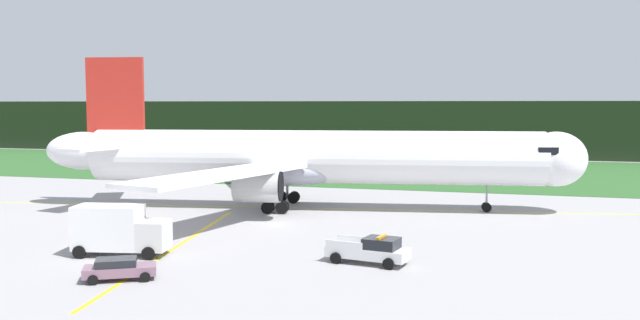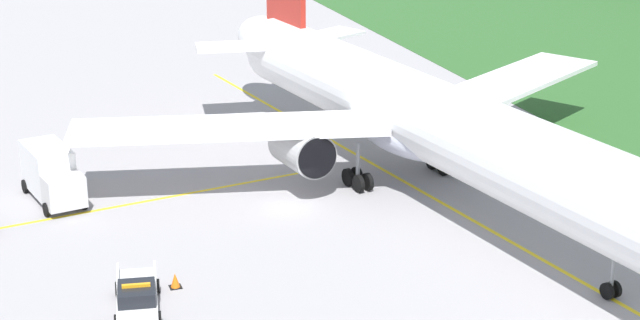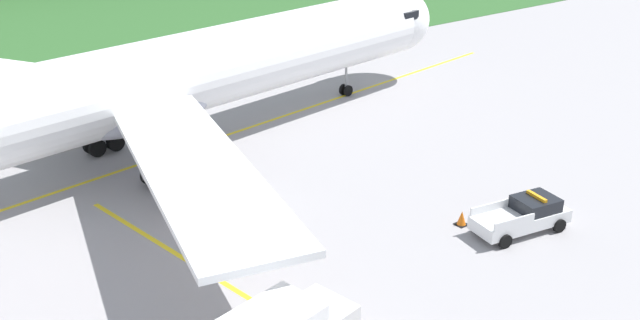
% 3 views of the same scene
% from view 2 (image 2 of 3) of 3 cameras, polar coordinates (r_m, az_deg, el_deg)
% --- Properties ---
extents(ground, '(320.00, 320.00, 0.00)m').
position_cam_2_polar(ground, '(65.95, -1.42, -2.59)').
color(ground, '#979396').
extents(taxiway_centerline_main, '(70.76, 11.12, 0.01)m').
position_cam_2_polar(taxiway_centerline_main, '(68.27, 5.94, -1.91)').
color(taxiway_centerline_main, yellow).
rests_on(taxiway_centerline_main, ground).
extents(taxiway_centerline_spur, '(5.05, 31.11, 0.01)m').
position_cam_2_polar(taxiway_centerline_spur, '(67.13, -11.30, -2.57)').
color(taxiway_centerline_spur, yellow).
rests_on(taxiway_centerline_spur, ground).
extents(airliner, '(54.48, 42.93, 15.21)m').
position_cam_2_polar(airliner, '(67.09, 5.80, 2.30)').
color(airliner, white).
rests_on(airliner, ground).
extents(ops_pickup_truck, '(5.65, 3.02, 1.94)m').
position_cam_2_polar(ops_pickup_truck, '(53.27, -10.09, -7.42)').
color(ops_pickup_truck, silver).
rests_on(ops_pickup_truck, ground).
extents(catering_truck, '(6.78, 3.69, 3.64)m').
position_cam_2_polar(catering_truck, '(68.55, -14.64, -0.74)').
color(catering_truck, silver).
rests_on(catering_truck, ground).
extents(apron_cone, '(0.65, 0.65, 0.81)m').
position_cam_2_polar(apron_cone, '(55.74, -8.02, -6.62)').
color(apron_cone, black).
rests_on(apron_cone, ground).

